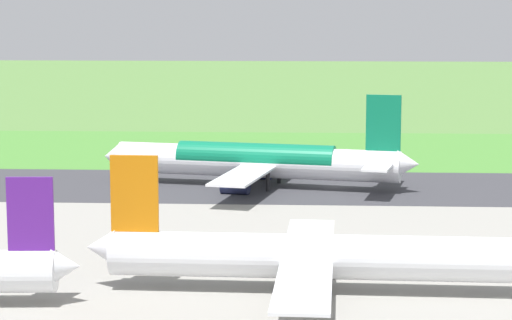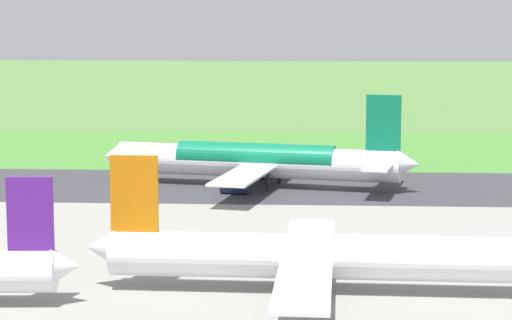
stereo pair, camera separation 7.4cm
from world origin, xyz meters
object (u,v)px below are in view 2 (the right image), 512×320
Objects in this scene: airliner_parked_mid at (313,256)px; airliner_main at (258,161)px; no_stopping_sign at (233,148)px; traffic_cone_orange at (213,154)px.

airliner_main is at bearing -81.91° from airliner_parked_mid.
traffic_cone_orange is (4.34, -1.30, -1.34)m from no_stopping_sign.
airliner_parked_mid is at bearing 98.09° from airliner_main.
no_stopping_sign is at bearing -80.90° from airliner_parked_mid.
airliner_parked_mid is at bearing 101.36° from traffic_cone_orange.
airliner_main is 38.88m from traffic_cone_orange.
no_stopping_sign is 4.96× the size of traffic_cone_orange.
airliner_parked_mid reaches higher than no_stopping_sign.
airliner_main reaches higher than no_stopping_sign.
traffic_cone_orange is (11.20, -37.00, -4.08)m from airliner_main.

